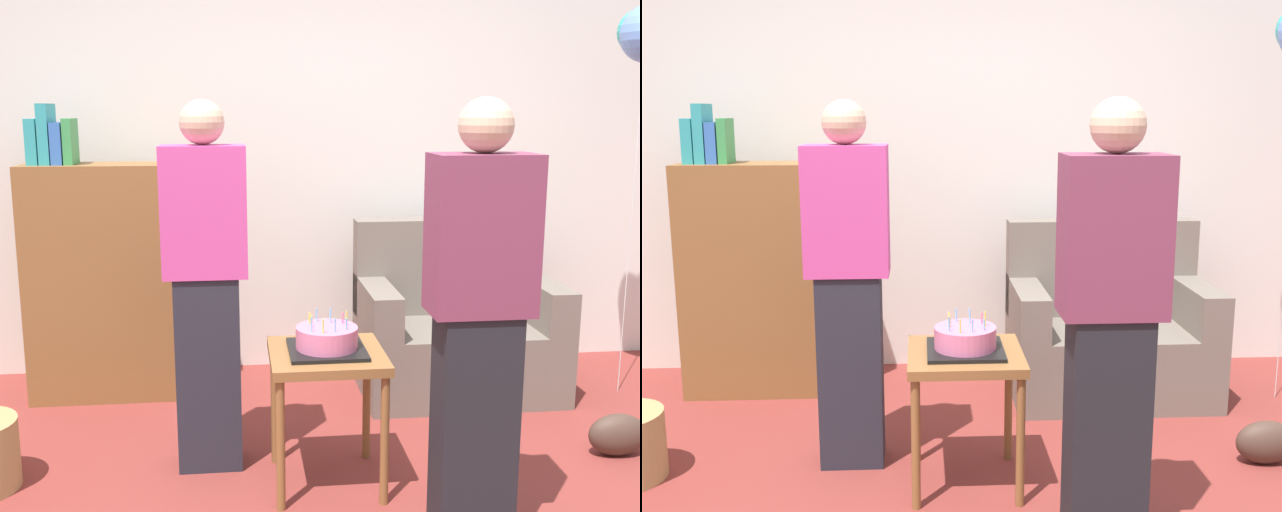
{
  "view_description": "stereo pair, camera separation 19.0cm",
  "coord_description": "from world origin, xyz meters",
  "views": [
    {
      "loc": [
        -0.5,
        -2.52,
        1.59
      ],
      "look_at": [
        -0.13,
        0.7,
        0.95
      ],
      "focal_mm": 41.96,
      "sensor_mm": 36.0,
      "label": 1
    },
    {
      "loc": [
        -0.31,
        -2.54,
        1.59
      ],
      "look_at": [
        -0.13,
        0.7,
        0.95
      ],
      "focal_mm": 41.96,
      "sensor_mm": 36.0,
      "label": 2
    }
  ],
  "objects": [
    {
      "name": "side_table",
      "position": [
        -0.13,
        0.45,
        0.5
      ],
      "size": [
        0.48,
        0.48,
        0.59
      ],
      "color": "brown",
      "rests_on": "ground_plane"
    },
    {
      "name": "birthday_cake",
      "position": [
        -0.13,
        0.45,
        0.64
      ],
      "size": [
        0.32,
        0.32,
        0.17
      ],
      "color": "black",
      "rests_on": "side_table"
    },
    {
      "name": "person_holding_cake",
      "position": [
        0.35,
        -0.04,
        0.83
      ],
      "size": [
        0.36,
        0.22,
        1.63
      ],
      "rotation": [
        0.0,
        0.0,
        2.94
      ],
      "color": "black",
      "rests_on": "ground_plane"
    },
    {
      "name": "handbag",
      "position": [
        1.25,
        0.55,
        0.1
      ],
      "size": [
        0.28,
        0.14,
        0.2
      ],
      "primitive_type": "ellipsoid",
      "color": "#473328",
      "rests_on": "ground_plane"
    },
    {
      "name": "wall_back",
      "position": [
        0.0,
        2.05,
        1.35
      ],
      "size": [
        6.0,
        0.1,
        2.7
      ],
      "primitive_type": "cube",
      "color": "silver",
      "rests_on": "ground_plane"
    },
    {
      "name": "couch",
      "position": [
        0.74,
        1.48,
        0.34
      ],
      "size": [
        1.1,
        0.7,
        0.96
      ],
      "color": "#6B6056",
      "rests_on": "ground_plane"
    },
    {
      "name": "person_blowing_candles",
      "position": [
        -0.63,
        0.68,
        0.83
      ],
      "size": [
        0.36,
        0.22,
        1.63
      ],
      "rotation": [
        0.0,
        0.0,
        -0.07
      ],
      "color": "#23232D",
      "rests_on": "ground_plane"
    },
    {
      "name": "bookshelf",
      "position": [
        -1.24,
        1.62,
        0.67
      ],
      "size": [
        0.8,
        0.36,
        1.62
      ],
      "color": "brown",
      "rests_on": "ground_plane"
    }
  ]
}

